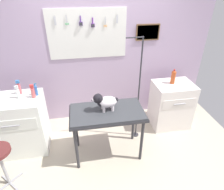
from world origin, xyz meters
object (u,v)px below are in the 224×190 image
object	(u,v)px
soda_bottle	(173,77)
spray_bottle_short	(19,88)
grooming_table	(107,116)
grooming_arm	(138,96)
dog	(105,101)
counter_left	(19,125)
cabinet_right	(171,105)

from	to	relation	value
soda_bottle	spray_bottle_short	bearing A→B (deg)	-178.00
grooming_table	grooming_arm	world-z (taller)	grooming_arm
soda_bottle	grooming_table	bearing A→B (deg)	-155.23
dog	counter_left	world-z (taller)	dog
soda_bottle	cabinet_right	bearing A→B (deg)	-55.41
cabinet_right	spray_bottle_short	distance (m)	2.57
counter_left	cabinet_right	bearing A→B (deg)	4.04
counter_left	spray_bottle_short	world-z (taller)	spray_bottle_short
dog	cabinet_right	bearing A→B (deg)	21.31
grooming_arm	counter_left	distance (m)	1.91
grooming_table	soda_bottle	size ratio (longest dim) A/B	4.13
counter_left	soda_bottle	size ratio (longest dim) A/B	3.63
dog	soda_bottle	size ratio (longest dim) A/B	1.47
cabinet_right	spray_bottle_short	bearing A→B (deg)	-178.98
counter_left	soda_bottle	xyz separation A→B (m)	(2.57, 0.23, 0.50)
dog	soda_bottle	world-z (taller)	soda_bottle
dog	counter_left	distance (m)	1.43
dog	spray_bottle_short	bearing A→B (deg)	159.11
grooming_arm	spray_bottle_short	size ratio (longest dim) A/B	7.85
counter_left	cabinet_right	world-z (taller)	counter_left
grooming_table	spray_bottle_short	xyz separation A→B (m)	(-1.23, 0.48, 0.31)
grooming_arm	soda_bottle	bearing A→B (deg)	20.75
counter_left	spray_bottle_short	bearing A→B (deg)	54.06
grooming_table	spray_bottle_short	bearing A→B (deg)	158.59
counter_left	soda_bottle	bearing A→B (deg)	5.01
cabinet_right	grooming_table	bearing A→B (deg)	-157.31
grooming_arm	cabinet_right	bearing A→B (deg)	17.03
spray_bottle_short	grooming_table	bearing A→B (deg)	-21.41
dog	counter_left	size ratio (longest dim) A/B	0.41
counter_left	grooming_table	bearing A→B (deg)	-14.48
spray_bottle_short	dog	bearing A→B (deg)	-20.89
spray_bottle_short	soda_bottle	world-z (taller)	spray_bottle_short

